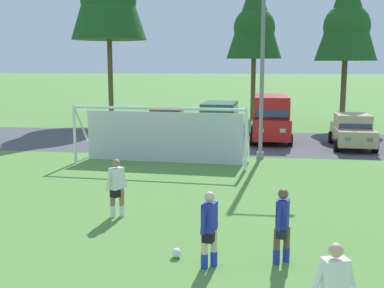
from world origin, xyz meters
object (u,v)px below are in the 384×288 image
(player_midfield_center, at_px, (282,226))
(parked_car_slot_far_left, at_px, (167,123))
(parked_car_slot_center_left, at_px, (271,117))
(street_lamp, at_px, (266,64))
(soccer_ball, at_px, (176,253))
(parked_car_slot_left, at_px, (219,122))
(soccer_goal, at_px, (162,133))
(player_winger_left, at_px, (117,188))
(player_striker_near, at_px, (209,230))
(parked_car_slot_center, at_px, (352,131))

(player_midfield_center, relative_size, parked_car_slot_far_left, 0.39)
(parked_car_slot_center_left, height_order, street_lamp, street_lamp)
(soccer_ball, relative_size, player_midfield_center, 0.13)
(parked_car_slot_far_left, height_order, parked_car_slot_left, parked_car_slot_left)
(soccer_goal, xyz_separation_m, player_winger_left, (0.24, -7.48, -0.47))
(soccer_goal, distance_m, parked_car_slot_left, 6.39)
(soccer_goal, xyz_separation_m, street_lamp, (4.36, 1.61, 2.95))
(player_striker_near, xyz_separation_m, parked_car_slot_center_left, (1.62, 17.32, 0.52))
(soccer_ball, relative_size, soccer_goal, 0.03)
(player_midfield_center, relative_size, player_winger_left, 1.00)
(soccer_goal, height_order, street_lamp, street_lamp)
(parked_car_slot_center_left, bearing_deg, parked_car_slot_far_left, 179.83)
(player_striker_near, height_order, player_midfield_center, same)
(soccer_goal, bearing_deg, player_winger_left, -88.17)
(player_midfield_center, height_order, parked_car_slot_center_left, parked_car_slot_center_left)
(player_winger_left, height_order, street_lamp, street_lamp)
(soccer_ball, distance_m, parked_car_slot_left, 16.23)
(player_winger_left, distance_m, parked_car_slot_far_left, 14.36)
(parked_car_slot_far_left, relative_size, parked_car_slot_center_left, 0.88)
(soccer_goal, distance_m, parked_car_slot_far_left, 6.93)
(soccer_goal, height_order, parked_car_slot_left, soccer_goal)
(parked_car_slot_center, xyz_separation_m, street_lamp, (-4.47, -3.53, 3.36))
(player_striker_near, height_order, street_lamp, street_lamp)
(parked_car_slot_far_left, bearing_deg, parked_car_slot_center_left, -0.17)
(soccer_ball, bearing_deg, player_midfield_center, 1.12)
(soccer_goal, bearing_deg, parked_car_slot_left, 72.19)
(parked_car_slot_center_left, bearing_deg, player_winger_left, -107.57)
(parked_car_slot_far_left, relative_size, parked_car_slot_left, 0.91)
(parked_car_slot_center_left, distance_m, street_lamp, 5.96)
(player_striker_near, distance_m, player_midfield_center, 1.58)
(player_striker_near, xyz_separation_m, player_winger_left, (-2.91, 3.03, 0.00))
(soccer_ball, xyz_separation_m, parked_car_slot_left, (-0.42, 16.19, 1.00))
(parked_car_slot_far_left, bearing_deg, parked_car_slot_center, -9.61)
(soccer_ball, bearing_deg, street_lamp, 80.41)
(parked_car_slot_left, relative_size, street_lamp, 0.57)
(soccer_ball, bearing_deg, parked_car_slot_center, 67.07)
(player_striker_near, bearing_deg, soccer_ball, 152.87)
(player_midfield_center, bearing_deg, street_lamp, 91.48)
(player_winger_left, xyz_separation_m, parked_car_slot_center_left, (4.52, 14.28, 0.52))
(player_midfield_center, height_order, parked_car_slot_center, parked_car_slot_center)
(player_midfield_center, bearing_deg, player_winger_left, 149.58)
(player_striker_near, xyz_separation_m, parked_car_slot_far_left, (-4.26, 17.33, 0.05))
(parked_car_slot_center, bearing_deg, parked_car_slot_far_left, 170.39)
(player_striker_near, distance_m, parked_car_slot_far_left, 17.85)
(player_striker_near, height_order, parked_car_slot_center_left, parked_car_slot_center_left)
(player_winger_left, xyz_separation_m, parked_car_slot_far_left, (-1.35, 14.30, 0.05))
(parked_car_slot_center, bearing_deg, street_lamp, -141.71)
(soccer_goal, distance_m, parked_car_slot_center, 10.23)
(parked_car_slot_center_left, bearing_deg, parked_car_slot_center, -22.25)
(soccer_goal, distance_m, player_winger_left, 7.50)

